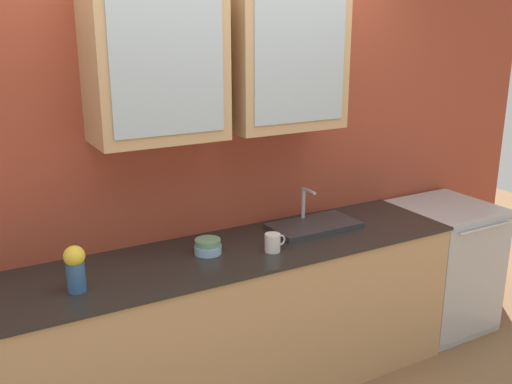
{
  "coord_description": "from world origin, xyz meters",
  "views": [
    {
      "loc": [
        -1.39,
        -2.66,
        2.13
      ],
      "look_at": [
        0.12,
        0.0,
        1.22
      ],
      "focal_mm": 40.54,
      "sensor_mm": 36.0,
      "label": 1
    }
  ],
  "objects": [
    {
      "name": "vase",
      "position": [
        -0.9,
        -0.08,
        1.02
      ],
      "size": [
        0.1,
        0.1,
        0.23
      ],
      "color": "#33598C",
      "rests_on": "counter"
    },
    {
      "name": "cup_near_sink",
      "position": [
        0.16,
        -0.12,
        0.95
      ],
      "size": [
        0.13,
        0.09,
        0.1
      ],
      "color": "silver",
      "rests_on": "counter"
    },
    {
      "name": "bowl_stack",
      "position": [
        -0.17,
        0.03,
        0.94
      ],
      "size": [
        0.15,
        0.15,
        0.08
      ],
      "color": "#8CB7E0",
      "rests_on": "counter"
    },
    {
      "name": "dishwasher",
      "position": [
        1.63,
        -0.0,
        0.45
      ],
      "size": [
        0.63,
        0.66,
        0.9
      ],
      "color": "#ADAFB5",
      "rests_on": "ground_plane"
    },
    {
      "name": "back_wall_unit",
      "position": [
        -0.0,
        0.34,
        1.52
      ],
      "size": [
        5.17,
        0.47,
        2.83
      ],
      "color": "#993D28",
      "rests_on": "ground_plane"
    },
    {
      "name": "counter",
      "position": [
        0.0,
        0.0,
        0.45
      ],
      "size": [
        2.67,
        0.68,
        0.9
      ],
      "color": "tan",
      "rests_on": "ground_plane"
    },
    {
      "name": "sink_faucet",
      "position": [
        0.57,
        0.09,
        0.92
      ],
      "size": [
        0.55,
        0.3,
        0.23
      ],
      "color": "#2D2D30",
      "rests_on": "counter"
    }
  ]
}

